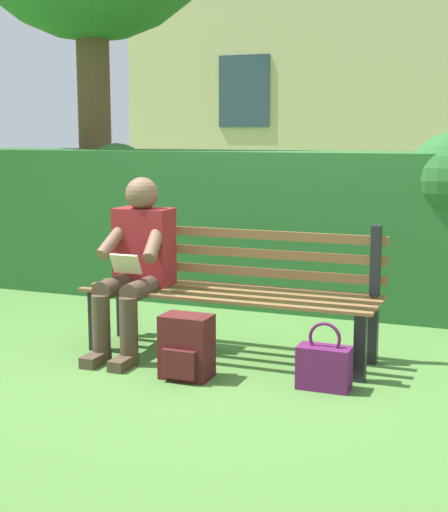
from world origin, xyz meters
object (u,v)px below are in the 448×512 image
object	(u,v)px
park_bench	(234,287)
backpack	(186,347)
person_seated	(136,261)
handbag	(324,366)

from	to	relation	value
park_bench	backpack	xyz separation A→B (m)	(0.08, 0.59, -0.26)
park_bench	backpack	world-z (taller)	park_bench
person_seated	handbag	bearing A→B (deg)	167.70
backpack	park_bench	bearing A→B (deg)	-97.84
park_bench	handbag	world-z (taller)	park_bench
handbag	backpack	bearing A→B (deg)	7.69
person_seated	backpack	world-z (taller)	person_seated
backpack	handbag	xyz separation A→B (m)	(-0.81, -0.11, -0.05)
park_bench	person_seated	world-z (taller)	person_seated
park_bench	handbag	distance (m)	0.93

